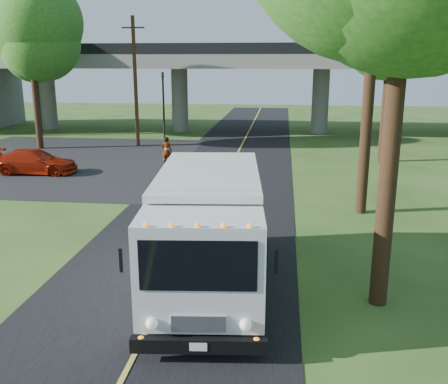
% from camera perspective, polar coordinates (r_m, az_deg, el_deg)
% --- Properties ---
extents(ground, '(120.00, 120.00, 0.00)m').
position_cam_1_polar(ground, '(12.90, -7.51, -13.12)').
color(ground, '#2F491A').
rests_on(ground, ground).
extents(road, '(7.00, 90.00, 0.02)m').
position_cam_1_polar(road, '(22.06, -1.21, -0.99)').
color(road, black).
rests_on(road, ground).
extents(parking_lot, '(16.00, 18.00, 0.01)m').
position_cam_1_polar(parking_lot, '(32.76, -18.63, 3.45)').
color(parking_lot, black).
rests_on(parking_lot, ground).
extents(lane_line, '(0.12, 90.00, 0.01)m').
position_cam_1_polar(lane_line, '(22.06, -1.21, -0.94)').
color(lane_line, gold).
rests_on(lane_line, road).
extents(overpass, '(54.00, 10.00, 7.30)m').
position_cam_1_polar(overpass, '(43.15, 2.90, 12.85)').
color(overpass, slate).
rests_on(overpass, ground).
extents(traffic_signal, '(0.18, 0.22, 5.20)m').
position_cam_1_polar(traffic_signal, '(38.20, -6.94, 10.47)').
color(traffic_signal, black).
rests_on(traffic_signal, ground).
extents(utility_pole, '(1.60, 0.26, 9.00)m').
position_cam_1_polar(utility_pole, '(36.58, -10.10, 12.36)').
color(utility_pole, '#472D19').
rests_on(utility_pole, ground).
extents(tree_right_far, '(5.77, 5.67, 10.99)m').
position_cam_1_polar(tree_right_far, '(31.57, 19.14, 18.19)').
color(tree_right_far, '#382314').
rests_on(tree_right_far, ground).
extents(tree_left_lot, '(5.60, 5.50, 10.50)m').
position_cam_1_polar(tree_left_lot, '(36.93, -21.17, 16.79)').
color(tree_left_lot, '#382314').
rests_on(tree_left_lot, ground).
extents(tree_left_far, '(5.26, 5.16, 9.89)m').
position_cam_1_polar(tree_left_far, '(43.62, -21.00, 15.75)').
color(tree_left_far, '#382314').
rests_on(tree_left_far, ground).
extents(step_van, '(3.41, 7.66, 3.12)m').
position_cam_1_polar(step_van, '(13.32, -1.84, -4.11)').
color(step_van, silver).
rests_on(step_van, ground).
extents(red_sedan, '(4.64, 2.09, 1.32)m').
position_cam_1_polar(red_sedan, '(29.20, -20.79, 3.27)').
color(red_sedan, '#A01C09').
rests_on(red_sedan, ground).
extents(pedestrian, '(0.62, 0.41, 1.70)m').
position_cam_1_polar(pedestrian, '(29.61, -6.57, 4.66)').
color(pedestrian, gray).
rests_on(pedestrian, ground).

